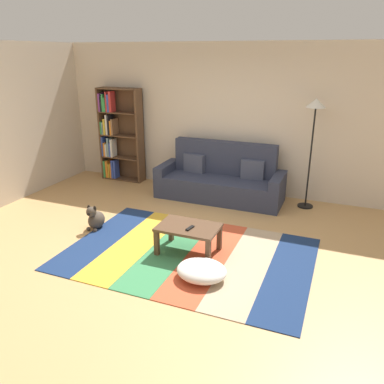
{
  "coord_description": "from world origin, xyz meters",
  "views": [
    {
      "loc": [
        2.01,
        -4.32,
        2.53
      ],
      "look_at": [
        0.08,
        0.45,
        0.65
      ],
      "focal_mm": 36.13,
      "sensor_mm": 36.0,
      "label": 1
    }
  ],
  "objects_px": {
    "couch": "(221,180)",
    "pouf": "(202,271)",
    "coffee_table": "(188,231)",
    "tv_remote": "(190,228)",
    "standing_lamp": "(315,118)",
    "bookshelf": "(116,135)",
    "dog": "(95,219)"
  },
  "relations": [
    {
      "from": "standing_lamp",
      "to": "tv_remote",
      "type": "distance_m",
      "value": 2.85
    },
    {
      "from": "pouf",
      "to": "coffee_table",
      "type": "bearing_deg",
      "value": 126.08
    },
    {
      "from": "coffee_table",
      "to": "dog",
      "type": "distance_m",
      "value": 1.6
    },
    {
      "from": "bookshelf",
      "to": "dog",
      "type": "relative_size",
      "value": 4.69
    },
    {
      "from": "coffee_table",
      "to": "standing_lamp",
      "type": "height_order",
      "value": "standing_lamp"
    },
    {
      "from": "pouf",
      "to": "standing_lamp",
      "type": "relative_size",
      "value": 0.33
    },
    {
      "from": "pouf",
      "to": "bookshelf",
      "type": "bearing_deg",
      "value": 135.34
    },
    {
      "from": "coffee_table",
      "to": "pouf",
      "type": "bearing_deg",
      "value": -53.92
    },
    {
      "from": "pouf",
      "to": "dog",
      "type": "bearing_deg",
      "value": 160.61
    },
    {
      "from": "bookshelf",
      "to": "tv_remote",
      "type": "bearing_deg",
      "value": -43.21
    },
    {
      "from": "tv_remote",
      "to": "pouf",
      "type": "bearing_deg",
      "value": -43.29
    },
    {
      "from": "pouf",
      "to": "tv_remote",
      "type": "height_order",
      "value": "tv_remote"
    },
    {
      "from": "bookshelf",
      "to": "dog",
      "type": "xyz_separation_m",
      "value": [
        1.01,
        -2.25,
        -0.77
      ]
    },
    {
      "from": "bookshelf",
      "to": "coffee_table",
      "type": "distance_m",
      "value": 3.59
    },
    {
      "from": "standing_lamp",
      "to": "bookshelf",
      "type": "bearing_deg",
      "value": 177.68
    },
    {
      "from": "couch",
      "to": "coffee_table",
      "type": "distance_m",
      "value": 2.14
    },
    {
      "from": "dog",
      "to": "standing_lamp",
      "type": "relative_size",
      "value": 0.22
    },
    {
      "from": "dog",
      "to": "pouf",
      "type": "bearing_deg",
      "value": -19.39
    },
    {
      "from": "couch",
      "to": "tv_remote",
      "type": "relative_size",
      "value": 15.07
    },
    {
      "from": "bookshelf",
      "to": "standing_lamp",
      "type": "height_order",
      "value": "bookshelf"
    },
    {
      "from": "pouf",
      "to": "dog",
      "type": "relative_size",
      "value": 1.5
    },
    {
      "from": "couch",
      "to": "bookshelf",
      "type": "bearing_deg",
      "value": 173.06
    },
    {
      "from": "pouf",
      "to": "standing_lamp",
      "type": "bearing_deg",
      "value": 72.82
    },
    {
      "from": "bookshelf",
      "to": "tv_remote",
      "type": "distance_m",
      "value": 3.66
    },
    {
      "from": "coffee_table",
      "to": "tv_remote",
      "type": "xyz_separation_m",
      "value": [
        0.05,
        -0.07,
        0.07
      ]
    },
    {
      "from": "coffee_table",
      "to": "dog",
      "type": "height_order",
      "value": "dog"
    },
    {
      "from": "couch",
      "to": "dog",
      "type": "xyz_separation_m",
      "value": [
        -1.33,
        -1.97,
        -0.18
      ]
    },
    {
      "from": "couch",
      "to": "pouf",
      "type": "height_order",
      "value": "couch"
    },
    {
      "from": "couch",
      "to": "dog",
      "type": "distance_m",
      "value": 2.38
    },
    {
      "from": "pouf",
      "to": "dog",
      "type": "height_order",
      "value": "dog"
    },
    {
      "from": "couch",
      "to": "standing_lamp",
      "type": "bearing_deg",
      "value": 4.89
    },
    {
      "from": "dog",
      "to": "tv_remote",
      "type": "relative_size",
      "value": 2.65
    }
  ]
}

